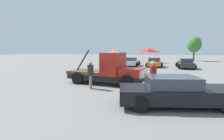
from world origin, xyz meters
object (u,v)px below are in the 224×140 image
at_px(parked_car_orange, 154,62).
at_px(parked_car_charcoal, 185,63).
at_px(person_near_truck, 153,74).
at_px(canopy_tent_red, 149,50).
at_px(tow_truck, 110,71).
at_px(parked_car_silver, 131,62).
at_px(person_at_hood, 90,73).
at_px(foreground_car, 176,92).
at_px(tree_left, 194,44).

distance_m(parked_car_orange, parked_car_charcoal, 4.34).
xyz_separation_m(person_near_truck, canopy_tent_red, (-4.36, 23.90, 1.33)).
bearing_deg(parked_car_orange, person_near_truck, -179.65).
distance_m(tow_truck, parked_car_orange, 14.88).
distance_m(person_near_truck, parked_car_silver, 17.71).
height_order(person_near_truck, person_at_hood, person_near_truck).
relative_size(parked_car_silver, parked_car_charcoal, 1.00).
distance_m(tow_truck, foreground_car, 5.80).
bearing_deg(parked_car_silver, tow_truck, -177.24).
relative_size(tow_truck, person_at_hood, 3.27).
distance_m(parked_car_silver, canopy_tent_red, 7.56).
bearing_deg(parked_car_charcoal, tree_left, -13.06).
relative_size(foreground_car, person_at_hood, 3.07).
distance_m(person_near_truck, tree_left, 33.99).
relative_size(parked_car_charcoal, tree_left, 0.88).
height_order(parked_car_orange, parked_car_charcoal, same).
distance_m(parked_car_orange, tree_left, 18.55).
bearing_deg(tow_truck, canopy_tent_red, 95.35).
xyz_separation_m(person_near_truck, person_at_hood, (-3.93, -0.18, -0.08)).
xyz_separation_m(foreground_car, tree_left, (2.75, 35.53, 3.08)).
height_order(parked_car_orange, canopy_tent_red, canopy_tent_red).
relative_size(tow_truck, person_near_truck, 3.10).
relative_size(person_near_truck, parked_car_orange, 0.39).
xyz_separation_m(person_at_hood, parked_car_silver, (-1.91, 16.89, -0.38)).
xyz_separation_m(tow_truck, parked_car_orange, (1.03, 14.84, -0.32)).
height_order(tow_truck, parked_car_orange, tow_truck).
height_order(tow_truck, person_at_hood, tow_truck).
height_order(person_near_truck, parked_car_orange, person_near_truck).
xyz_separation_m(tow_truck, foreground_car, (4.60, -3.52, -0.32)).
height_order(person_at_hood, canopy_tent_red, canopy_tent_red).
bearing_deg(parked_car_silver, tree_left, -37.02).
relative_size(person_near_truck, canopy_tent_red, 0.59).
bearing_deg(person_near_truck, canopy_tent_red, 137.78).
relative_size(parked_car_orange, tree_left, 0.86).
bearing_deg(parked_car_charcoal, tow_truck, 152.90).
bearing_deg(parked_car_silver, person_at_hood, 179.67).
distance_m(person_at_hood, canopy_tent_red, 24.12).
height_order(parked_car_silver, tree_left, tree_left).
bearing_deg(foreground_car, parked_car_charcoal, 68.53).
xyz_separation_m(parked_car_orange, canopy_tent_red, (-2.08, 7.42, 1.79)).
bearing_deg(foreground_car, canopy_tent_red, 83.26).
bearing_deg(canopy_tent_red, parked_car_charcoal, -51.36).
height_order(tow_truck, person_near_truck, tow_truck).
bearing_deg(tree_left, parked_car_charcoal, -96.46).
relative_size(person_at_hood, parked_car_orange, 0.37).
distance_m(parked_car_silver, parked_car_charcoal, 7.91).
height_order(foreground_car, parked_car_charcoal, same).
bearing_deg(foreground_car, person_at_hood, 142.83).
bearing_deg(tow_truck, foreground_car, -34.83).
bearing_deg(parked_car_silver, parked_car_charcoal, -102.57).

